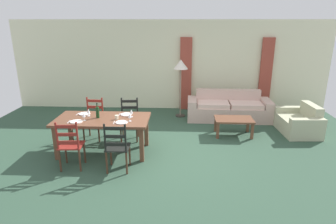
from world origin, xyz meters
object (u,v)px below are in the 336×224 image
(wine_glass_far_left, at_px, (88,111))
(couch, at_px, (228,109))
(coffee_cup_primary, at_px, (117,117))
(coffee_table, at_px, (234,121))
(wine_glass_far_right, at_px, (131,112))
(dining_chair_near_left, at_px, (70,145))
(armchair_upholstered, at_px, (300,123))
(dining_chair_far_left, at_px, (94,119))
(wine_bottle, at_px, (97,112))
(dining_table, at_px, (103,122))
(dining_chair_far_right, at_px, (129,119))
(standing_lamp, at_px, (181,68))
(dining_chair_near_right, at_px, (117,147))
(wine_glass_near_right, at_px, (130,116))
(wine_glass_near_left, at_px, (84,115))

(wine_glass_far_left, distance_m, couch, 3.95)
(coffee_cup_primary, relative_size, coffee_table, 0.10)
(wine_glass_far_right, bearing_deg, dining_chair_near_left, -139.07)
(coffee_cup_primary, height_order, armchair_upholstered, coffee_cup_primary)
(dining_chair_far_left, xyz_separation_m, wine_bottle, (0.31, -0.70, 0.39))
(dining_table, relative_size, couch, 0.83)
(couch, distance_m, coffee_table, 1.22)
(wine_glass_far_right, relative_size, armchair_upholstered, 0.13)
(dining_table, distance_m, coffee_cup_primary, 0.34)
(dining_chair_near_left, xyz_separation_m, dining_chair_far_right, (0.83, 1.48, 0.00))
(coffee_cup_primary, bearing_deg, standing_lamp, 63.32)
(dining_table, relative_size, dining_chair_far_right, 1.98)
(dining_chair_near_left, bearing_deg, wine_glass_far_right, 40.93)
(wine_bottle, bearing_deg, armchair_upholstered, 15.69)
(dining_chair_near_right, distance_m, wine_bottle, 1.07)
(dining_chair_near_right, bearing_deg, dining_chair_far_left, 119.97)
(dining_chair_near_right, relative_size, wine_glass_far_right, 5.96)
(armchair_upholstered, relative_size, standing_lamp, 0.73)
(dining_chair_near_left, distance_m, dining_chair_near_right, 0.88)
(dining_chair_far_right, height_order, wine_bottle, wine_bottle)
(wine_bottle, distance_m, wine_glass_far_left, 0.24)
(dining_chair_near_right, xyz_separation_m, standing_lamp, (1.12, 3.27, 0.93))
(couch, bearing_deg, dining_table, -141.91)
(dining_chair_near_left, distance_m, wine_bottle, 0.92)
(dining_chair_near_right, bearing_deg, standing_lamp, 71.09)
(wine_glass_near_right, height_order, coffee_table, wine_glass_near_right)
(dining_chair_far_left, relative_size, wine_bottle, 3.04)
(wine_bottle, bearing_deg, dining_chair_far_right, 53.91)
(dining_table, distance_m, wine_glass_far_right, 0.63)
(wine_glass_far_left, height_order, wine_glass_far_right, same)
(wine_glass_far_right, relative_size, coffee_table, 0.18)
(wine_bottle, height_order, wine_glass_far_right, wine_bottle)
(armchair_upholstered, bearing_deg, coffee_table, -171.40)
(wine_glass_far_left, xyz_separation_m, wine_glass_far_right, (0.90, -0.00, 0.00))
(dining_chair_far_right, distance_m, armchair_upholstered, 4.18)
(coffee_cup_primary, distance_m, couch, 3.56)
(wine_glass_far_right, xyz_separation_m, armchair_upholstered, (3.97, 1.21, -0.61))
(wine_glass_far_right, bearing_deg, dining_table, -167.65)
(dining_chair_far_left, relative_size, standing_lamp, 0.59)
(dining_table, relative_size, wine_bottle, 6.01)
(wine_glass_near_right, distance_m, wine_glass_far_right, 0.28)
(wine_glass_far_left, bearing_deg, dining_chair_near_right, -49.39)
(wine_glass_near_right, relative_size, standing_lamp, 0.10)
(dining_chair_near_left, relative_size, dining_chair_far_left, 1.00)
(dining_chair_far_right, bearing_deg, dining_chair_far_left, -179.62)
(wine_glass_near_left, xyz_separation_m, armchair_upholstered, (4.87, 1.49, -0.61))
(wine_glass_far_right, relative_size, couch, 0.07)
(dining_chair_near_left, height_order, wine_glass_far_right, dining_chair_near_left)
(dining_chair_near_left, relative_size, coffee_cup_primary, 10.67)
(wine_glass_near_left, height_order, standing_lamp, standing_lamp)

